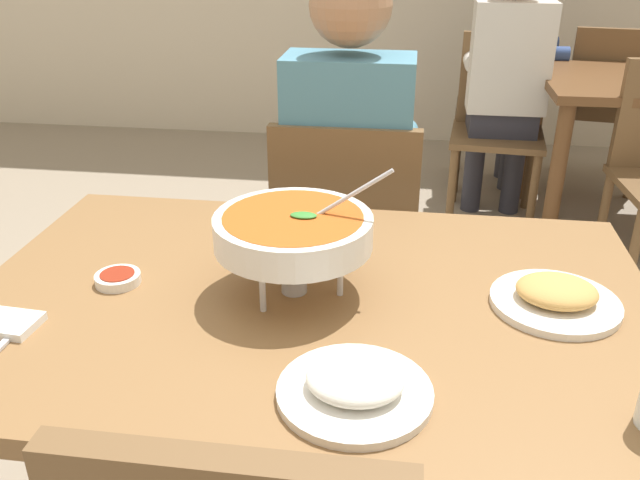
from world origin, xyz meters
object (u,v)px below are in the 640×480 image
Objects in this scene: diner_main at (349,165)px; rice_plate at (355,386)px; sauce_dish at (117,279)px; dining_table_main at (310,342)px; appetizer_plate at (556,297)px; curry_bowl at (293,232)px; chair_diner_main at (346,242)px; chair_bg_middle at (515,97)px; patron_bg_left at (507,72)px; chair_bg_left at (499,117)px; chair_bg_window at (605,100)px; patron_bg_middle at (505,52)px.

diner_main is 1.06m from rice_plate.
dining_table_main is at bearing 0.42° from sauce_dish.
curry_bowl is at bearing -178.47° from appetizer_plate.
chair_diner_main is 2.09m from chair_bg_middle.
patron_bg_left is (0.61, 1.45, 0.24)m from chair_diner_main.
dining_table_main is 3.99× the size of curry_bowl.
curry_bowl is 2.81m from chair_bg_middle.
diner_main is 2.08m from chair_bg_middle.
chair_diner_main and chair_bg_left have the same top height.
curry_bowl is 1.39× the size of rice_plate.
chair_bg_middle is at bearing 78.21° from rice_plate.
chair_bg_middle is (0.13, 0.44, 0.00)m from chair_bg_left.
chair_bg_window is at bearing 34.96° from chair_bg_left.
chair_diner_main is 0.69× the size of patron_bg_middle.
chair_bg_window is (0.48, -0.01, 0.00)m from chair_bg_middle.
appetizer_plate is 0.27× the size of chair_bg_window.
appetizer_plate is at bearing -94.09° from patron_bg_middle.
sauce_dish is 0.10× the size of chair_bg_left.
sauce_dish is (-0.50, 0.28, -0.01)m from rice_plate.
patron_bg_middle is at bearing 71.69° from chair_diner_main.
appetizer_plate is 2.69m from patron_bg_middle.
chair_diner_main is at bearing -121.89° from chair_bg_window.
chair_bg_middle is 0.48m from chair_bg_window.
patron_bg_middle is at bearing 177.10° from chair_bg_window.
patron_bg_left reaches higher than chair_diner_main.
patron_bg_left and patron_bg_middle have the same top height.
chair_bg_window is (1.21, 1.95, 0.00)m from chair_diner_main.
chair_bg_left reaches higher than sauce_dish.
patron_bg_left is at bearing -140.57° from chair_bg_window.
chair_bg_window reaches higher than appetizer_plate.
curry_bowl is 2.27m from patron_bg_left.
patron_bg_middle reaches higher than rice_plate.
diner_main is at bearing 90.00° from dining_table_main.
chair_bg_left is 0.74m from chair_bg_window.
dining_table_main is at bearing -114.34° from chair_bg_window.
diner_main reaches higher than sauce_dish.
curry_bowl is 0.25× the size of patron_bg_middle.
sauce_dish is 0.07× the size of patron_bg_middle.
rice_plate is 0.18× the size of patron_bg_left.
chair_bg_window is (0.75, 2.65, -0.25)m from appetizer_plate.
curry_bowl is at bearing 152.77° from dining_table_main.
dining_table_main is at bearing -105.61° from patron_bg_left.
dining_table_main is at bearing -90.00° from chair_diner_main.
sauce_dish is 3.13m from chair_bg_window.
chair_bg_left is at bearing 67.95° from diner_main.
chair_bg_left is 0.69× the size of patron_bg_middle.
patron_bg_left reaches higher than sauce_dish.
patron_bg_middle is (0.19, 2.68, -0.02)m from appetizer_plate.
diner_main is at bearing -112.05° from chair_bg_left.
rice_plate is 2.60m from chair_bg_left.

